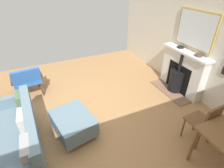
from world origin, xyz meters
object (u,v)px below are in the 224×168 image
object	(u,v)px
mantel_bowl_far	(199,55)
sofa	(15,138)
fireplace	(181,74)
ottoman	(73,123)
armchair_accent	(27,79)
mantel_bowl_near	(180,47)
dining_chair_near_fireplace	(205,121)

from	to	relation	value
mantel_bowl_far	sofa	size ratio (longest dim) A/B	0.09
fireplace	sofa	bearing A→B (deg)	5.36
sofa	ottoman	world-z (taller)	sofa
ottoman	mantel_bowl_far	bearing A→B (deg)	179.74
ottoman	armchair_accent	size ratio (longest dim) A/B	1.17
mantel_bowl_far	sofa	bearing A→B (deg)	0.46
mantel_bowl_far	ottoman	bearing A→B (deg)	-0.26
mantel_bowl_near	ottoman	distance (m)	2.97
mantel_bowl_near	armchair_accent	size ratio (longest dim) A/B	0.20
ottoman	dining_chair_near_fireplace	distance (m)	2.26
armchair_accent	dining_chair_near_fireplace	distance (m)	3.79
sofa	ottoman	distance (m)	0.94
dining_chair_near_fireplace	mantel_bowl_far	bearing A→B (deg)	-127.57
fireplace	mantel_bowl_far	world-z (taller)	mantel_bowl_far
mantel_bowl_near	armchair_accent	xyz separation A→B (m)	(3.47, -1.09, -0.61)
mantel_bowl_far	mantel_bowl_near	bearing A→B (deg)	-90.00
ottoman	dining_chair_near_fireplace	bearing A→B (deg)	149.53
fireplace	ottoman	xyz separation A→B (m)	(2.77, 0.31, -0.22)
sofa	dining_chair_near_fireplace	distance (m)	3.08
mantel_bowl_far	dining_chair_near_fireplace	xyz separation A→B (m)	(0.87, 1.13, -0.57)
fireplace	mantel_bowl_near	xyz separation A→B (m)	(-0.03, -0.22, 0.61)
armchair_accent	dining_chair_near_fireplace	world-z (taller)	dining_chair_near_fireplace
armchair_accent	ottoman	bearing A→B (deg)	112.49
fireplace	mantel_bowl_far	size ratio (longest dim) A/B	7.95
armchair_accent	fireplace	bearing A→B (deg)	159.16
fireplace	armchair_accent	world-z (taller)	fireplace
mantel_bowl_near	sofa	world-z (taller)	mantel_bowl_near
mantel_bowl_far	fireplace	bearing A→B (deg)	-84.20
fireplace	armchair_accent	bearing A→B (deg)	-20.84
mantel_bowl_near	sofa	distance (m)	3.85
mantel_bowl_far	dining_chair_near_fireplace	world-z (taller)	mantel_bowl_far
fireplace	mantel_bowl_near	distance (m)	0.65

